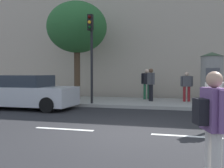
# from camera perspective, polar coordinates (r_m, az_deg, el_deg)

# --- Properties ---
(ground_plane) EXTENTS (80.00, 80.00, 0.00)m
(ground_plane) POSITION_cam_1_polar(r_m,az_deg,el_deg) (7.80, 1.95, -9.82)
(ground_plane) COLOR #232326
(sidewalk_curb) EXTENTS (36.00, 4.00, 0.15)m
(sidewalk_curb) POSITION_cam_1_polar(r_m,az_deg,el_deg) (14.61, 8.26, -3.83)
(sidewalk_curb) COLOR #9E9B93
(sidewalk_curb) RESTS_ON ground_plane
(lane_markings) EXTENTS (25.80, 0.16, 0.01)m
(lane_markings) POSITION_cam_1_polar(r_m,az_deg,el_deg) (7.80, 1.95, -9.79)
(lane_markings) COLOR silver
(lane_markings) RESTS_ON ground_plane
(building_backdrop) EXTENTS (36.00, 5.00, 9.54)m
(building_backdrop) POSITION_cam_1_polar(r_m,az_deg,el_deg) (19.75, 10.13, 11.43)
(building_backdrop) COLOR #B7A893
(building_backdrop) RESTS_ON ground_plane
(traffic_light) EXTENTS (0.24, 0.45, 4.23)m
(traffic_light) POSITION_cam_1_polar(r_m,az_deg,el_deg) (13.50, -4.31, 8.12)
(traffic_light) COLOR black
(traffic_light) RESTS_ON sidewalk_curb
(poster_column) EXTENTS (1.14, 1.14, 2.48)m
(poster_column) POSITION_cam_1_polar(r_m,az_deg,el_deg) (14.50, 19.61, 1.30)
(poster_column) COLOR gray
(poster_column) RESTS_ON sidewalk_curb
(street_tree) EXTENTS (3.32, 3.32, 5.40)m
(street_tree) POSITION_cam_1_polar(r_m,az_deg,el_deg) (15.91, -7.15, 11.30)
(street_tree) COLOR #4C3826
(street_tree) RESTS_ON sidewalk_curb
(pedestrian_with_backpack) EXTENTS (0.55, 0.35, 1.60)m
(pedestrian_with_backpack) POSITION_cam_1_polar(r_m,az_deg,el_deg) (8.22, 20.26, -2.80)
(pedestrian_with_backpack) COLOR #1E5938
(pedestrian_with_backpack) RESTS_ON ground_plane
(pedestrian_in_light_jacket) EXTENTS (0.47, 0.59, 1.66)m
(pedestrian_in_light_jacket) POSITION_cam_1_polar(r_m,az_deg,el_deg) (4.16, 19.69, -6.82)
(pedestrian_in_light_jacket) COLOR silver
(pedestrian_in_light_jacket) RESTS_ON ground_plane
(pedestrian_near_pole) EXTENTS (0.42, 0.47, 1.71)m
(pedestrian_near_pole) POSITION_cam_1_polar(r_m,az_deg,el_deg) (14.75, 7.91, 0.40)
(pedestrian_near_pole) COLOR black
(pedestrian_near_pole) RESTS_ON sidewalk_curb
(pedestrian_in_red_top) EXTENTS (0.62, 0.31, 1.52)m
(pedestrian_in_red_top) POSITION_cam_1_polar(r_m,az_deg,el_deg) (14.92, 14.94, -0.05)
(pedestrian_in_red_top) COLOR maroon
(pedestrian_in_red_top) RESTS_ON sidewalk_curb
(pedestrian_with_bag) EXTENTS (0.57, 0.45, 1.68)m
(pedestrian_with_bag) POSITION_cam_1_polar(r_m,az_deg,el_deg) (15.70, 7.07, 0.53)
(pedestrian_with_bag) COLOR #1E5938
(pedestrian_with_bag) RESTS_ON sidewalk_curb
(parked_car_silver) EXTENTS (4.52, 2.07, 1.52)m
(parked_car_silver) POSITION_cam_1_polar(r_m,az_deg,el_deg) (13.31, -17.29, -1.66)
(parked_car_silver) COLOR silver
(parked_car_silver) RESTS_ON ground_plane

